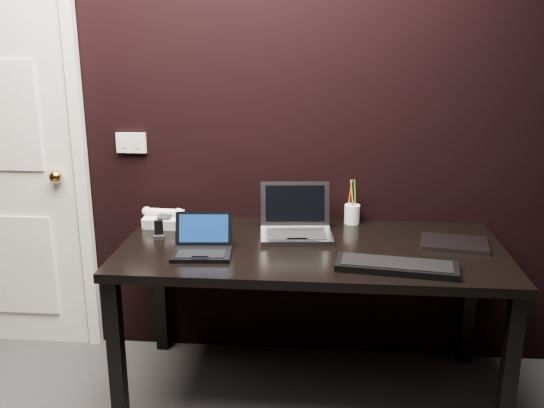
# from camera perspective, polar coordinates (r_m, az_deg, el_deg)

# --- Properties ---
(wall_back) EXTENTS (4.00, 0.00, 4.00)m
(wall_back) POSITION_cam_1_polar(r_m,az_deg,el_deg) (2.99, -1.72, 9.03)
(wall_back) COLOR black
(wall_back) RESTS_ON ground
(wall_switch) EXTENTS (0.15, 0.02, 0.10)m
(wall_switch) POSITION_cam_1_polar(r_m,az_deg,el_deg) (3.13, -13.11, 5.63)
(wall_switch) COLOR silver
(wall_switch) RESTS_ON wall_back
(desk) EXTENTS (1.70, 0.80, 0.74)m
(desk) POSITION_cam_1_polar(r_m,az_deg,el_deg) (2.74, 3.69, -5.50)
(desk) COLOR black
(desk) RESTS_ON ground
(netbook) EXTENTS (0.27, 0.24, 0.16)m
(netbook) POSITION_cam_1_polar(r_m,az_deg,el_deg) (2.62, -6.58, -3.99)
(netbook) COLOR black
(netbook) RESTS_ON desk
(silver_laptop) EXTENTS (0.36, 0.33, 0.23)m
(silver_laptop) POSITION_cam_1_polar(r_m,az_deg,el_deg) (2.83, 2.27, -2.12)
(silver_laptop) COLOR gray
(silver_laptop) RESTS_ON desk
(ext_keyboard) EXTENTS (0.50, 0.23, 0.03)m
(ext_keyboard) POSITION_cam_1_polar(r_m,az_deg,el_deg) (2.49, 11.64, -5.73)
(ext_keyboard) COLOR black
(ext_keyboard) RESTS_ON desk
(closed_laptop) EXTENTS (0.32, 0.25, 0.02)m
(closed_laptop) POSITION_cam_1_polar(r_m,az_deg,el_deg) (2.82, 16.79, -3.57)
(closed_laptop) COLOR gray
(closed_laptop) RESTS_ON desk
(desk_phone) EXTENTS (0.21, 0.17, 0.10)m
(desk_phone) POSITION_cam_1_polar(r_m,az_deg,el_deg) (3.01, -10.18, -1.34)
(desk_phone) COLOR white
(desk_phone) RESTS_ON desk
(mobile_phone) EXTENTS (0.06, 0.05, 0.09)m
(mobile_phone) POSITION_cam_1_polar(r_m,az_deg,el_deg) (2.84, -10.60, -2.57)
(mobile_phone) COLOR black
(mobile_phone) RESTS_ON desk
(pen_cup) EXTENTS (0.09, 0.09, 0.22)m
(pen_cup) POSITION_cam_1_polar(r_m,az_deg,el_deg) (3.02, 7.54, -0.86)
(pen_cup) COLOR white
(pen_cup) RESTS_ON desk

